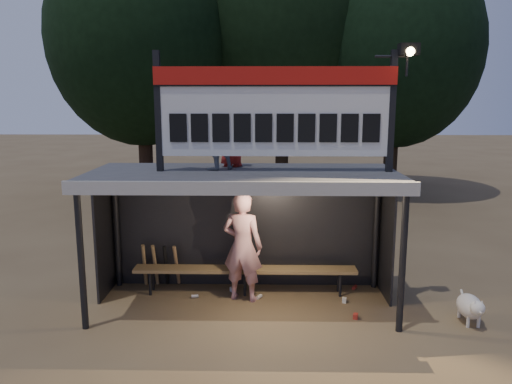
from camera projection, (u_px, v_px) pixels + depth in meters
ground at (244, 305)px, 8.52m from camera, size 80.00×80.00×0.00m
player at (243, 246)px, 8.61m from camera, size 0.80×0.64×1.93m
child_a at (216, 135)px, 8.14m from camera, size 0.70×0.66×1.14m
child_b at (232, 137)px, 8.54m from camera, size 0.59×0.51×1.02m
dugout_shelter at (244, 197)px, 8.41m from camera, size 5.10×2.08×2.32m
scoreboard_assembly at (278, 108)px, 7.88m from camera, size 4.10×0.27×1.99m
bench at (245, 270)px, 8.97m from camera, size 4.00×0.35×0.48m
tree_left at (141, 39)px, 17.39m from camera, size 6.46×6.46×9.27m
tree_mid at (283, 25)px, 18.65m from camera, size 7.22×7.22×10.36m
tree_right at (396, 49)px, 17.77m from camera, size 6.08×6.08×8.72m
dog at (471, 307)px, 7.79m from camera, size 0.36×0.81×0.49m
bats at (161, 265)px, 9.27m from camera, size 0.69×0.35×0.84m
litter at (290, 297)px, 8.76m from camera, size 3.03×1.38×0.08m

